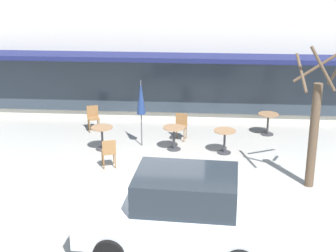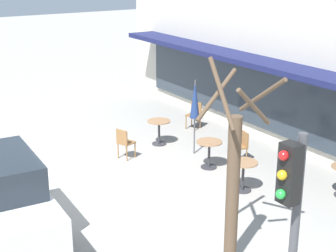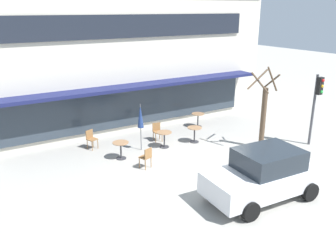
{
  "view_description": "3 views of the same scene",
  "coord_description": "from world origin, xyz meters",
  "px_view_note": "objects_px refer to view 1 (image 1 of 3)",
  "views": [
    {
      "loc": [
        1.25,
        -12.28,
        6.08
      ],
      "look_at": [
        0.12,
        2.3,
        1.09
      ],
      "focal_mm": 55.0,
      "sensor_mm": 36.0,
      "label": 1
    },
    {
      "loc": [
        10.57,
        -4.78,
        5.47
      ],
      "look_at": [
        -0.39,
        2.26,
        1.18
      ],
      "focal_mm": 55.0,
      "sensor_mm": 36.0,
      "label": 2
    },
    {
      "loc": [
        -7.75,
        -10.29,
        6.25
      ],
      "look_at": [
        0.21,
        2.79,
        1.17
      ],
      "focal_mm": 38.0,
      "sensor_mm": 36.0,
      "label": 3
    }
  ],
  "objects_px": {
    "cafe_table_streetside": "(102,134)",
    "cafe_chair_1": "(93,116)",
    "cafe_table_by_tree": "(225,138)",
    "street_tree": "(314,126)",
    "patio_umbrella_green_folded": "(141,98)",
    "cafe_table_near_wall": "(174,134)",
    "cafe_chair_0": "(181,125)",
    "cafe_table_mid_patio": "(268,120)",
    "cafe_chair_2": "(109,151)",
    "parked_sedan": "(181,212)"
  },
  "relations": [
    {
      "from": "cafe_table_streetside",
      "to": "cafe_chair_1",
      "type": "relative_size",
      "value": 0.85
    },
    {
      "from": "cafe_table_by_tree",
      "to": "street_tree",
      "type": "distance_m",
      "value": 3.38
    },
    {
      "from": "street_tree",
      "to": "patio_umbrella_green_folded",
      "type": "bearing_deg",
      "value": 151.47
    },
    {
      "from": "patio_umbrella_green_folded",
      "to": "street_tree",
      "type": "xyz_separation_m",
      "value": [
        4.94,
        -2.68,
        0.09
      ]
    },
    {
      "from": "cafe_table_near_wall",
      "to": "cafe_chair_1",
      "type": "bearing_deg",
      "value": 151.15
    },
    {
      "from": "cafe_chair_0",
      "to": "street_tree",
      "type": "distance_m",
      "value": 5.14
    },
    {
      "from": "cafe_table_by_tree",
      "to": "cafe_table_mid_patio",
      "type": "height_order",
      "value": "same"
    },
    {
      "from": "cafe_table_mid_patio",
      "to": "cafe_chair_0",
      "type": "relative_size",
      "value": 0.85
    },
    {
      "from": "cafe_table_near_wall",
      "to": "cafe_table_streetside",
      "type": "height_order",
      "value": "same"
    },
    {
      "from": "cafe_table_near_wall",
      "to": "cafe_chair_2",
      "type": "relative_size",
      "value": 0.85
    },
    {
      "from": "cafe_chair_0",
      "to": "parked_sedan",
      "type": "relative_size",
      "value": 0.21
    },
    {
      "from": "cafe_table_near_wall",
      "to": "cafe_chair_2",
      "type": "bearing_deg",
      "value": -138.2
    },
    {
      "from": "cafe_chair_0",
      "to": "cafe_chair_1",
      "type": "bearing_deg",
      "value": 167.93
    },
    {
      "from": "cafe_chair_0",
      "to": "cafe_chair_1",
      "type": "relative_size",
      "value": 1.0
    },
    {
      "from": "patio_umbrella_green_folded",
      "to": "parked_sedan",
      "type": "relative_size",
      "value": 0.51
    },
    {
      "from": "cafe_table_mid_patio",
      "to": "cafe_chair_2",
      "type": "distance_m",
      "value": 5.96
    },
    {
      "from": "cafe_table_by_tree",
      "to": "parked_sedan",
      "type": "xyz_separation_m",
      "value": [
        -1.08,
        -5.64,
        0.36
      ]
    },
    {
      "from": "cafe_table_by_tree",
      "to": "street_tree",
      "type": "xyz_separation_m",
      "value": [
        2.24,
        -2.23,
        1.2
      ]
    },
    {
      "from": "patio_umbrella_green_folded",
      "to": "cafe_table_near_wall",
      "type": "bearing_deg",
      "value": -14.46
    },
    {
      "from": "cafe_chair_2",
      "to": "street_tree",
      "type": "bearing_deg",
      "value": -7.89
    },
    {
      "from": "cafe_table_by_tree",
      "to": "cafe_chair_0",
      "type": "distance_m",
      "value": 1.85
    },
    {
      "from": "cafe_table_streetside",
      "to": "cafe_chair_1",
      "type": "distance_m",
      "value": 1.94
    },
    {
      "from": "cafe_table_mid_patio",
      "to": "cafe_chair_2",
      "type": "height_order",
      "value": "cafe_chair_2"
    },
    {
      "from": "cafe_table_streetside",
      "to": "cafe_chair_0",
      "type": "bearing_deg",
      "value": 24.87
    },
    {
      "from": "cafe_table_near_wall",
      "to": "cafe_table_streetside",
      "type": "bearing_deg",
      "value": -175.76
    },
    {
      "from": "cafe_table_near_wall",
      "to": "cafe_table_by_tree",
      "type": "relative_size",
      "value": 1.0
    },
    {
      "from": "cafe_table_near_wall",
      "to": "parked_sedan",
      "type": "bearing_deg",
      "value": -84.83
    },
    {
      "from": "cafe_table_mid_patio",
      "to": "cafe_chair_1",
      "type": "height_order",
      "value": "cafe_chair_1"
    },
    {
      "from": "cafe_table_streetside",
      "to": "street_tree",
      "type": "bearing_deg",
      "value": -19.95
    },
    {
      "from": "cafe_table_streetside",
      "to": "cafe_chair_2",
      "type": "xyz_separation_m",
      "value": [
        0.49,
        -1.45,
        0.01
      ]
    },
    {
      "from": "cafe_chair_1",
      "to": "patio_umbrella_green_folded",
      "type": "bearing_deg",
      "value": -35.64
    },
    {
      "from": "cafe_table_streetside",
      "to": "parked_sedan",
      "type": "bearing_deg",
      "value": -63.4
    },
    {
      "from": "cafe_table_near_wall",
      "to": "cafe_chair_2",
      "type": "distance_m",
      "value": 2.43
    },
    {
      "from": "cafe_table_near_wall",
      "to": "cafe_chair_1",
      "type": "height_order",
      "value": "cafe_chair_1"
    },
    {
      "from": "patio_umbrella_green_folded",
      "to": "cafe_chair_0",
      "type": "relative_size",
      "value": 2.47
    },
    {
      "from": "cafe_table_by_tree",
      "to": "street_tree",
      "type": "bearing_deg",
      "value": -44.75
    },
    {
      "from": "cafe_chair_0",
      "to": "cafe_chair_2",
      "type": "bearing_deg",
      "value": -127.33
    },
    {
      "from": "cafe_table_streetside",
      "to": "cafe_chair_0",
      "type": "distance_m",
      "value": 2.72
    },
    {
      "from": "cafe_chair_1",
      "to": "street_tree",
      "type": "relative_size",
      "value": 0.23
    },
    {
      "from": "cafe_table_by_tree",
      "to": "cafe_chair_2",
      "type": "height_order",
      "value": "cafe_chair_2"
    },
    {
      "from": "cafe_table_streetside",
      "to": "patio_umbrella_green_folded",
      "type": "bearing_deg",
      "value": 20.27
    },
    {
      "from": "cafe_table_mid_patio",
      "to": "cafe_chair_1",
      "type": "distance_m",
      "value": 6.15
    },
    {
      "from": "cafe_chair_0",
      "to": "street_tree",
      "type": "height_order",
      "value": "street_tree"
    },
    {
      "from": "cafe_table_near_wall",
      "to": "street_tree",
      "type": "height_order",
      "value": "street_tree"
    },
    {
      "from": "cafe_table_mid_patio",
      "to": "street_tree",
      "type": "relative_size",
      "value": 0.2
    },
    {
      "from": "cafe_table_streetside",
      "to": "cafe_chair_2",
      "type": "distance_m",
      "value": 1.53
    },
    {
      "from": "cafe_table_near_wall",
      "to": "cafe_chair_0",
      "type": "distance_m",
      "value": 0.99
    },
    {
      "from": "patio_umbrella_green_folded",
      "to": "cafe_table_mid_patio",
      "type": "bearing_deg",
      "value": 18.19
    },
    {
      "from": "cafe_table_mid_patio",
      "to": "parked_sedan",
      "type": "height_order",
      "value": "parked_sedan"
    },
    {
      "from": "patio_umbrella_green_folded",
      "to": "cafe_chair_2",
      "type": "distance_m",
      "value": 2.31
    }
  ]
}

